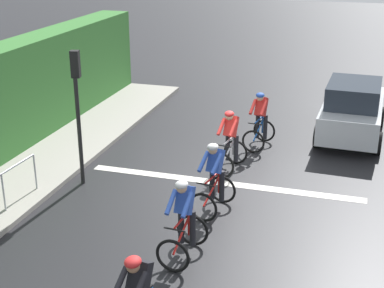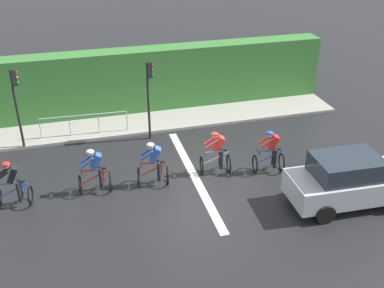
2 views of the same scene
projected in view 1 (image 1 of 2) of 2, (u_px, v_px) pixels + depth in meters
The scene contains 9 objects.
ground_plane at pixel (223, 182), 14.12m from camera, with size 80.00×80.00×0.00m, color black.
sidewalk_kerb at pixel (0, 187), 13.69m from camera, with size 2.80×19.95×0.12m, color #9E998E.
road_marking_stop_line at pixel (222, 183), 14.06m from camera, with size 7.00×0.30×0.01m, color silver.
cyclist_second at pixel (184, 221), 10.60m from camera, with size 0.76×1.13×1.66m.
cyclist_mid at pixel (214, 179), 12.38m from camera, with size 0.86×1.18×1.66m.
cyclist_fourth at pixel (230, 142), 14.55m from camera, with size 0.82×1.16×1.66m.
cyclist_trailing at pixel (260, 121), 16.15m from camera, with size 0.82×1.16×1.66m.
car_silver at pixel (352, 109), 16.92m from camera, with size 2.02×4.17×1.76m.
traffic_light_near_crossing at pixel (77, 97), 13.32m from camera, with size 0.24×0.31×3.34m.
Camera 1 is at (-2.94, 12.52, 5.95)m, focal length 52.26 mm.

